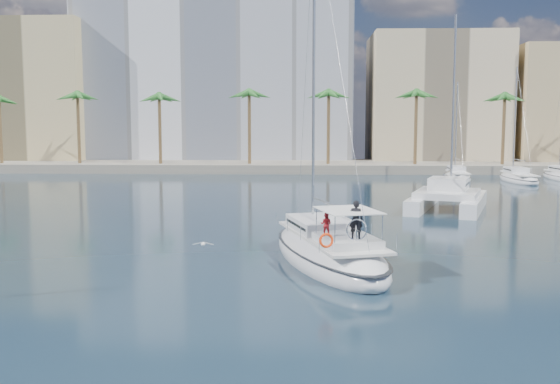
{
  "coord_description": "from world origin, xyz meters",
  "views": [
    {
      "loc": [
        1.51,
        -27.49,
        6.82
      ],
      "look_at": [
        0.48,
        1.5,
        3.57
      ],
      "focal_mm": 40.0,
      "sensor_mm": 36.0,
      "label": 1
    }
  ],
  "objects": [
    {
      "name": "ground",
      "position": [
        0.0,
        0.0,
        0.0
      ],
      "size": [
        160.0,
        160.0,
        0.0
      ],
      "primitive_type": "plane",
      "color": "black",
      "rests_on": "ground"
    },
    {
      "name": "quay",
      "position": [
        0.0,
        61.0,
        0.6
      ],
      "size": [
        120.0,
        14.0,
        1.2
      ],
      "primitive_type": "cube",
      "color": "gray",
      "rests_on": "ground"
    },
    {
      "name": "building_modern",
      "position": [
        -12.0,
        73.0,
        14.0
      ],
      "size": [
        42.0,
        16.0,
        28.0
      ],
      "primitive_type": "cube",
      "color": "silver",
      "rests_on": "ground"
    },
    {
      "name": "building_tan_left",
      "position": [
        -42.0,
        69.0,
        11.0
      ],
      "size": [
        22.0,
        14.0,
        22.0
      ],
      "primitive_type": "cube",
      "color": "tan",
      "rests_on": "ground"
    },
    {
      "name": "building_beige",
      "position": [
        22.0,
        70.0,
        10.0
      ],
      "size": [
        20.0,
        14.0,
        20.0
      ],
      "primitive_type": "cube",
      "color": "#CCB592",
      "rests_on": "ground"
    },
    {
      "name": "palm_left",
      "position": [
        -34.0,
        57.0,
        10.28
      ],
      "size": [
        3.6,
        3.6,
        12.3
      ],
      "color": "brown",
      "rests_on": "ground"
    },
    {
      "name": "palm_centre",
      "position": [
        0.0,
        57.0,
        10.28
      ],
      "size": [
        3.6,
        3.6,
        12.3
      ],
      "color": "brown",
      "rests_on": "ground"
    },
    {
      "name": "palm_right",
      "position": [
        34.0,
        57.0,
        10.28
      ],
      "size": [
        3.6,
        3.6,
        12.3
      ],
      "color": "brown",
      "rests_on": "ground"
    },
    {
      "name": "main_sloop",
      "position": [
        2.81,
        2.44,
        0.55
      ],
      "size": [
        7.26,
        13.12,
        18.57
      ],
      "rotation": [
        0.0,
        0.0,
        0.28
      ],
      "color": "silver",
      "rests_on": "ground"
    },
    {
      "name": "catamaran",
      "position": [
        12.96,
        21.41,
        1.1
      ],
      "size": [
        8.34,
        11.43,
        15.23
      ],
      "rotation": [
        0.0,
        0.0,
        -0.35
      ],
      "color": "silver",
      "rests_on": "ground"
    },
    {
      "name": "seagull",
      "position": [
        -3.51,
        3.6,
        0.65
      ],
      "size": [
        1.09,
        0.47,
        0.2
      ],
      "color": "silver",
      "rests_on": "ground"
    },
    {
      "name": "moored_yacht_a",
      "position": [
        20.0,
        47.0,
        0.0
      ],
      "size": [
        3.37,
        9.52,
        11.9
      ],
      "primitive_type": null,
      "rotation": [
        0.0,
        0.0,
        -0.07
      ],
      "color": "silver",
      "rests_on": "ground"
    },
    {
      "name": "moored_yacht_b",
      "position": [
        26.5,
        45.0,
        0.0
      ],
      "size": [
        3.32,
        10.83,
        13.72
      ],
      "primitive_type": null,
      "rotation": [
        0.0,
        0.0,
        -0.02
      ],
      "color": "silver",
      "rests_on": "ground"
    }
  ]
}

